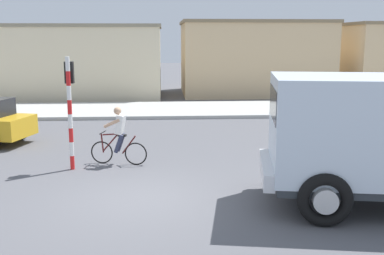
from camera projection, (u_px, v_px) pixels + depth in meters
ground_plane at (143, 198)px, 11.08m from camera, size 120.00×120.00×0.00m
sidewalk_far at (153, 110)px, 24.11m from camera, size 80.00×5.00×0.16m
cyclist at (119, 136)px, 13.89m from camera, size 1.69×0.58×1.72m
traffic_light_pole at (70, 97)px, 13.21m from camera, size 0.24×0.43×3.20m
building_mid_block at (86, 61)px, 29.54m from camera, size 9.48×5.88×4.49m
building_corner_right at (253, 58)px, 31.52m from camera, size 9.57×6.74×4.78m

